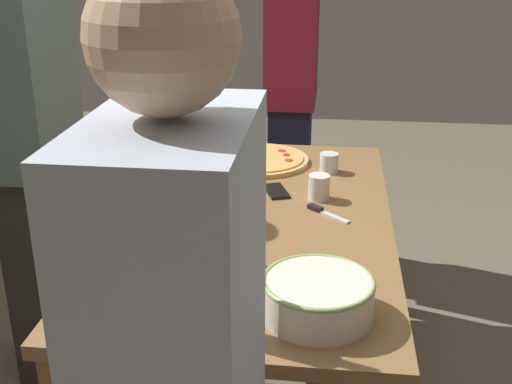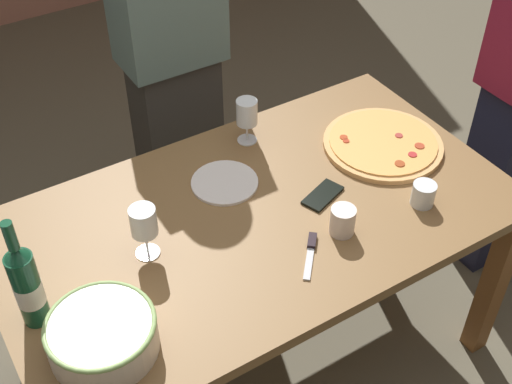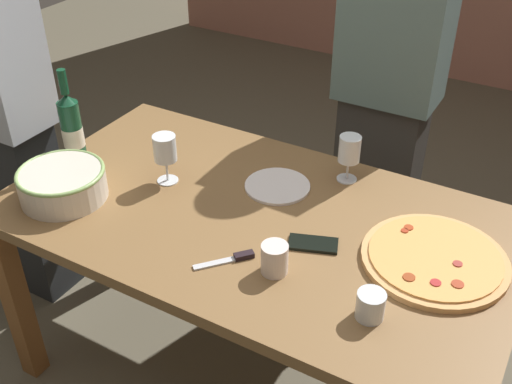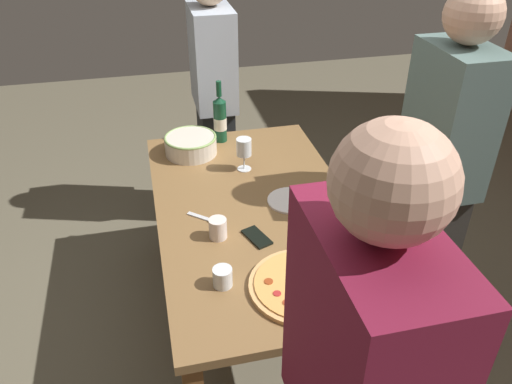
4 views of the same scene
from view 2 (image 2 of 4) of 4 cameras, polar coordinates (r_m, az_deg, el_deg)
The scene contains 13 objects.
ground_plane at distance 2.67m, azimuth 0.00°, elevation -13.53°, with size 8.00×8.00×0.00m, color #625B48.
dining_table at distance 2.16m, azimuth 0.00°, elevation -3.55°, with size 1.60×0.90×0.75m.
pizza at distance 2.38m, azimuth 10.61°, elevation 4.01°, with size 0.41×0.41×0.03m.
serving_bowl at distance 1.76m, azimuth -12.80°, elevation -11.61°, with size 0.28×0.28×0.10m.
wine_bottle at distance 1.81m, azimuth -18.70°, elevation -7.40°, with size 0.07×0.07×0.35m.
wine_glass_near_pizza at distance 1.92m, azimuth -9.42°, elevation -2.66°, with size 0.08×0.08×0.17m.
wine_glass_by_bottle at distance 2.31m, azimuth -0.78°, elevation 6.53°, with size 0.07×0.07×0.16m.
cup_amber at distance 2.16m, azimuth 13.88°, elevation -0.17°, with size 0.07×0.07×0.08m, color white.
cup_ceramic at distance 2.02m, azimuth 7.28°, elevation -2.41°, with size 0.08×0.08×0.09m, color silver.
side_plate at distance 2.19m, azimuth -2.65°, elevation 0.79°, with size 0.22×0.22×0.01m, color white.
cell_phone at distance 2.15m, azimuth 5.62°, elevation -0.28°, with size 0.07×0.14×0.01m, color black.
pizza_knife at distance 1.98m, azimuth 4.62°, elevation -4.87°, with size 0.13×0.15×0.02m.
person_guest_left at distance 2.65m, azimuth -7.17°, elevation 11.66°, with size 0.38×0.24×1.71m.
Camera 2 is at (-0.80, -1.29, 2.19)m, focal length 47.61 mm.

